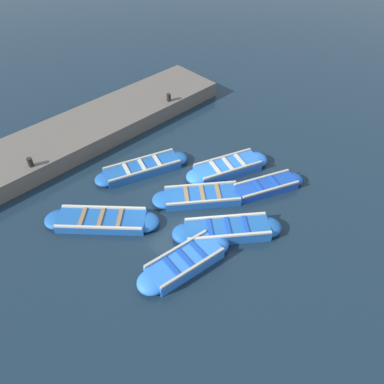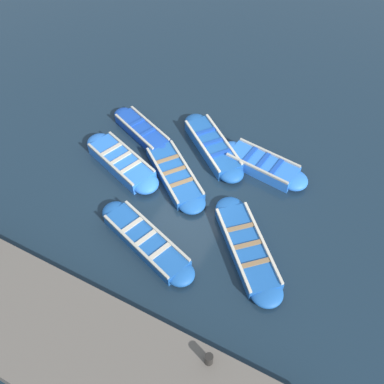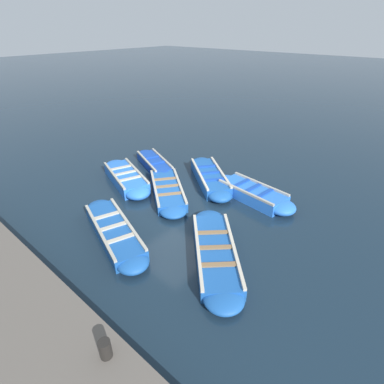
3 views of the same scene
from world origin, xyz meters
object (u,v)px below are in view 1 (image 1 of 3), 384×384
boat_near_quay (102,221)px  bollard_mid_north (30,162)px  boat_bow_out (227,230)px  bollard_north (169,97)px  boat_outer_left (228,168)px  boat_outer_right (185,262)px  boat_drifting (202,196)px  boat_mid_row (143,168)px  boat_centre (266,187)px

boat_near_quay → bollard_mid_north: bollard_mid_north is taller
boat_bow_out → bollard_north: 7.86m
boat_outer_left → bollard_north: bearing=-13.9°
boat_outer_right → bollard_mid_north: (6.92, 1.38, 0.68)m
boat_drifting → boat_mid_row: (2.74, 0.58, 0.01)m
boat_outer_left → boat_centre: (-1.71, -0.24, -0.04)m
boat_drifting → boat_outer_right: bearing=124.6°
boat_outer_left → bollard_north: size_ratio=10.25×
boat_mid_row → boat_outer_left: bearing=-134.1°
bollard_north → bollard_mid_north: 6.87m
boat_outer_left → bollard_north: bollard_north is taller
boat_drifting → boat_centre: size_ratio=1.09×
boat_near_quay → boat_outer_left: size_ratio=0.97×
boat_centre → bollard_north: bollard_north is taller
boat_centre → bollard_mid_north: size_ratio=9.02×
boat_drifting → boat_outer_left: boat_outer_left is taller
boat_bow_out → boat_mid_row: 4.48m
boat_bow_out → bollard_north: size_ratio=9.76×
boat_near_quay → boat_centre: bearing=-118.0°
boat_near_quay → boat_mid_row: size_ratio=0.90×
boat_bow_out → boat_outer_left: 3.22m
boat_bow_out → boat_outer_left: size_ratio=0.95×
bollard_north → boat_drifting: bearing=149.9°
boat_outer_left → bollard_mid_north: 7.47m
boat_mid_row → boat_outer_right: bearing=157.0°
boat_bow_out → boat_centre: (0.44, -2.64, -0.03)m
boat_outer_right → boat_centre: bearing=-85.0°
bollard_north → boat_bow_out: bearing=152.7°
boat_centre → bollard_north: size_ratio=9.02×
boat_bow_out → boat_near_quay: size_ratio=0.98×
boat_near_quay → boat_outer_right: bearing=-165.5°
boat_bow_out → boat_near_quay: 4.28m
boat_mid_row → bollard_mid_north: size_ratio=11.09×
boat_bow_out → boat_outer_right: bearing=88.8°
bollard_mid_north → boat_bow_out: bearing=-154.8°
boat_outer_right → boat_drifting: bearing=-55.4°
boat_mid_row → boat_centre: 4.83m
boat_centre → bollard_north: (6.52, -0.96, 0.72)m
boat_outer_right → boat_centre: boat_outer_right is taller
boat_mid_row → bollard_mid_north: 4.16m
bollard_north → bollard_mid_north: size_ratio=1.00×
boat_outer_right → boat_outer_left: (2.10, -4.29, 0.00)m
boat_outer_right → boat_centre: 4.55m
boat_mid_row → boat_centre: bearing=-146.8°
boat_bow_out → boat_outer_left: bearing=-48.2°
boat_outer_right → bollard_mid_north: bollard_mid_north is taller
boat_outer_left → boat_drifting: bearing=102.5°
boat_drifting → boat_centre: boat_centre is taller
boat_near_quay → boat_drifting: bearing=-115.2°
boat_outer_right → boat_outer_left: 4.78m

